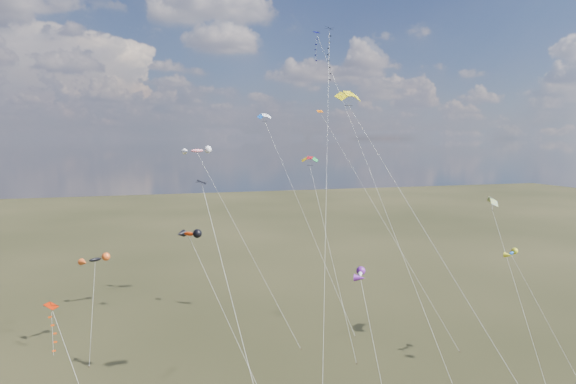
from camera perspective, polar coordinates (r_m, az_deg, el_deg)
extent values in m
cube|color=black|center=(67.20, 4.62, 17.69)|extent=(1.17, 1.16, 0.41)
cylinder|color=silver|center=(51.48, 4.27, -0.40)|extent=(10.98, 27.16, 38.76)
cube|color=#09084F|center=(76.37, 3.18, 17.30)|extent=(1.08, 1.04, 0.38)
cylinder|color=silver|center=(59.34, 9.61, 1.03)|extent=(1.73, 34.93, 40.11)
cube|color=black|center=(42.60, -9.58, 1.10)|extent=(0.93, 0.95, 0.27)
cylinder|color=silver|center=(37.85, -5.05, -16.27)|extent=(3.47, 15.59, 21.53)
cube|color=#A01A01|center=(45.34, -24.82, -11.40)|extent=(1.11, 1.14, 0.39)
cube|color=#CE5805|center=(70.76, 3.57, 8.94)|extent=(0.80, 0.73, 0.35)
cylinder|color=silver|center=(66.38, 10.71, -3.41)|extent=(11.73, 16.46, 28.77)
cube|color=#332316|center=(66.48, 18.56, -16.45)|extent=(0.10, 0.10, 0.12)
cylinder|color=silver|center=(42.54, 18.08, -8.63)|extent=(9.79, 19.87, 29.13)
cylinder|color=silver|center=(71.03, 2.05, -2.78)|extent=(7.34, 17.67, 28.56)
cube|color=#332316|center=(68.10, 7.52, -15.63)|extent=(0.10, 0.10, 0.12)
cylinder|color=silver|center=(61.91, 24.22, -9.69)|extent=(3.42, 13.68, 17.86)
cylinder|color=silver|center=(64.38, 4.78, -6.48)|extent=(0.03, 16.27, 22.45)
cube|color=#332316|center=(60.78, 7.65, -18.39)|extent=(0.10, 0.10, 0.12)
ellipsoid|color=black|center=(66.53, -20.64, -7.05)|extent=(3.29, 2.66, 1.17)
cylinder|color=silver|center=(64.73, -20.92, -12.25)|extent=(0.60, 6.66, 10.54)
cube|color=#332316|center=(63.48, -21.23, -17.65)|extent=(0.10, 0.10, 0.12)
ellipsoid|color=red|center=(53.16, -10.96, -4.58)|extent=(2.44, 2.32, 1.07)
cylinder|color=silver|center=(51.19, -6.73, -13.89)|extent=(6.16, 9.17, 15.45)
ellipsoid|color=silver|center=(47.08, 8.02, -9.00)|extent=(1.77, 2.30, 0.86)
cylinder|color=silver|center=(46.19, 9.86, -17.86)|extent=(0.04, 7.16, 12.96)
ellipsoid|color=red|center=(72.60, -10.07, 4.54)|extent=(3.78, 2.06, 1.22)
cylinder|color=silver|center=(66.80, -4.79, -5.61)|extent=(10.02, 16.11, 23.40)
cube|color=#332316|center=(64.05, 1.46, -17.02)|extent=(0.10, 0.10, 0.12)
ellipsoid|color=#1049AD|center=(62.64, 23.58, -6.24)|extent=(2.23, 1.78, 0.84)
cylinder|color=silver|center=(63.23, 26.54, -12.05)|extent=(3.85, 6.21, 12.38)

